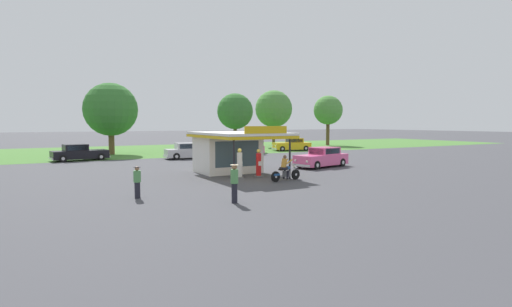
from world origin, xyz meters
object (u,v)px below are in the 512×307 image
parked_car_back_row_centre_left (243,149)px  parked_car_back_row_centre (79,153)px  motorcycle_with_rider (285,170)px  bystander_standing_back_lot (234,182)px  parked_car_back_row_far_left (191,151)px  featured_classic_sedan (322,158)px  gas_pump_offside (259,164)px  parked_car_back_row_centre_right (292,145)px  bystander_admiring_sedan (137,181)px  gas_pump_nearside (240,165)px

parked_car_back_row_centre_left → parked_car_back_row_centre: parked_car_back_row_centre_left is taller
parked_car_back_row_centre_left → motorcycle_with_rider: bearing=-109.7°
parked_car_back_row_centre_left → bystander_standing_back_lot: bearing=-118.1°
motorcycle_with_rider → parked_car_back_row_centre: size_ratio=0.44×
parked_car_back_row_centre_left → parked_car_back_row_far_left: 6.43m
featured_classic_sedan → bystander_standing_back_lot: 15.74m
motorcycle_with_rider → bystander_standing_back_lot: bystander_standing_back_lot is taller
parked_car_back_row_centre → gas_pump_offside: bearing=-63.3°
bystander_standing_back_lot → parked_car_back_row_centre_left: bearing=61.9°
parked_car_back_row_centre_right → parked_car_back_row_centre: bearing=-176.6°
parked_car_back_row_centre_left → parked_car_back_row_far_left: size_ratio=0.94×
parked_car_back_row_centre_right → parked_car_back_row_far_left: parked_car_back_row_centre_right is taller
parked_car_back_row_centre_right → bystander_standing_back_lot: size_ratio=2.96×
parked_car_back_row_centre_left → bystander_admiring_sedan: bearing=-128.5°
motorcycle_with_rider → parked_car_back_row_centre: bearing=115.3°
gas_pump_nearside → parked_car_back_row_far_left: (2.20, 15.13, -0.17)m
parked_car_back_row_centre → bystander_standing_back_lot: size_ratio=3.05×
parked_car_back_row_centre_right → bystander_admiring_sedan: 33.78m
gas_pump_nearside → parked_car_back_row_centre_right: (17.29, 19.57, -0.16)m
motorcycle_with_rider → parked_car_back_row_centre_right: parked_car_back_row_centre_right is taller
bystander_admiring_sedan → parked_car_back_row_far_left: bearing=63.4°
motorcycle_with_rider → bystander_admiring_sedan: motorcycle_with_rider is taller
gas_pump_nearside → gas_pump_offside: 1.39m
parked_car_back_row_far_left → featured_classic_sedan: bearing=-62.2°
parked_car_back_row_far_left → motorcycle_with_rider: bearing=-90.8°
parked_car_back_row_centre_left → bystander_admiring_sedan: size_ratio=3.40×
gas_pump_offside → parked_car_back_row_centre: (-9.09, 18.11, -0.13)m
parked_car_back_row_far_left → bystander_standing_back_lot: bystander_standing_back_lot is taller
parked_car_back_row_centre → bystander_standing_back_lot: 25.32m
parked_car_back_row_centre_right → gas_pump_nearside: bearing=-131.5°
bystander_standing_back_lot → featured_classic_sedan: bearing=37.7°
gas_pump_nearside → parked_car_back_row_centre_left: gas_pump_nearside is taller
bystander_admiring_sedan → parked_car_back_row_centre_right: bearing=43.5°
gas_pump_offside → featured_classic_sedan: (7.34, 2.72, -0.11)m
parked_car_back_row_far_left → gas_pump_offside: bearing=-93.1°
parked_car_back_row_centre_left → bystander_standing_back_lot: (-12.27, -23.02, 0.22)m
gas_pump_offside → parked_car_back_row_centre: size_ratio=0.35×
motorcycle_with_rider → bystander_standing_back_lot: bearing=-141.0°
parked_car_back_row_centre → bystander_standing_back_lot: bearing=-81.0°
motorcycle_with_rider → featured_classic_sedan: bearing=36.5°
motorcycle_with_rider → bystander_admiring_sedan: 9.27m
gas_pump_offside → parked_car_back_row_centre_left: size_ratio=0.36×
gas_pump_nearside → gas_pump_offside: gas_pump_nearside is taller
motorcycle_with_rider → parked_car_back_row_centre_right: bearing=55.0°
parked_car_back_row_centre_right → parked_car_back_row_centre_left: size_ratio=1.00×
featured_classic_sedan → parked_car_back_row_far_left: 14.02m
gas_pump_offside → parked_car_back_row_centre: gas_pump_offside is taller
parked_car_back_row_centre_right → parked_car_back_row_far_left: (-15.10, -4.44, -0.01)m
gas_pump_nearside → motorcycle_with_rider: (1.96, -2.29, -0.22)m
parked_car_back_row_centre_left → bystander_standing_back_lot: bystander_standing_back_lot is taller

